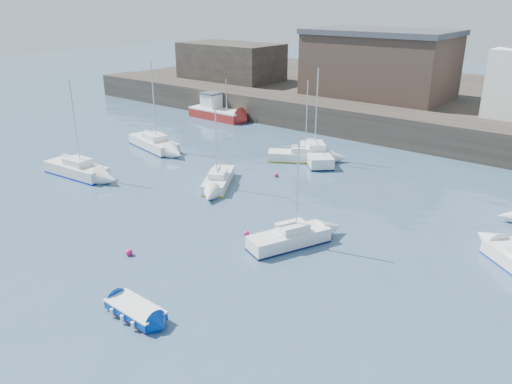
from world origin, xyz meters
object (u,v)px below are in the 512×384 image
Objects in this scene: sailboat_f at (316,154)px; buoy_near at (129,255)px; blue_dinghy at (135,310)px; sailboat_c at (289,238)px; sailboat_a at (77,169)px; sailboat_e at (154,143)px; sailboat_h at (299,156)px; buoy_far at (276,177)px; buoy_mid at (247,236)px; fishing_boat at (217,111)px; sailboat_b at (219,180)px.

sailboat_f is 21.91m from buoy_near.
sailboat_c is (1.60, 10.20, 0.18)m from blue_dinghy.
buoy_near is at bearing -23.08° from sailboat_a.
sailboat_f is at bearing 103.21° from blue_dinghy.
blue_dinghy is 0.37× the size of sailboat_e.
sailboat_h reaches higher than buoy_far.
sailboat_h is at bearing 111.56° from buoy_mid.
sailboat_c is 12.22m from buoy_far.
sailboat_c is 19.30× the size of buoy_far.
sailboat_a is at bearing -129.65° from sailboat_h.
fishing_boat is 0.94× the size of sailboat_a.
fishing_boat reaches higher than buoy_far.
sailboat_h is (1.55, 9.15, 0.02)m from sailboat_b.
sailboat_c is at bearing 1.41° from sailboat_a.
sailboat_b is 9.28m from sailboat_h.
sailboat_h reaches higher than buoy_near.
sailboat_e is (-21.94, 8.70, 0.04)m from sailboat_c.
blue_dinghy is 0.42× the size of fishing_boat.
sailboat_e reaches higher than sailboat_c.
buoy_far is at bearing 107.40° from blue_dinghy.
blue_dinghy is 17.54m from sailboat_b.
sailboat_b is at bearing 27.68° from sailboat_a.
buoy_far is (-6.15, 19.63, -0.33)m from blue_dinghy.
sailboat_a is at bearing 156.92° from buoy_near.
sailboat_a reaches higher than blue_dinghy.
fishing_boat is at bearing 132.59° from sailboat_b.
sailboat_f is (13.31, 15.77, 0.02)m from sailboat_a.
fishing_boat is 22.22m from buoy_far.
sailboat_c reaches higher than blue_dinghy.
sailboat_f reaches higher than sailboat_c.
buoy_mid is (3.71, 6.10, 0.00)m from buoy_near.
sailboat_f reaches higher than sailboat_h.
sailboat_a is 15.60m from buoy_near.
sailboat_f reaches higher than buoy_far.
buoy_near is at bearing -56.06° from fishing_boat.
sailboat_e reaches higher than sailboat_b.
fishing_boat is 1.08× the size of sailboat_b.
sailboat_a is 16.49m from buoy_far.
sailboat_h reaches higher than sailboat_c.
fishing_boat is at bearing 139.46° from sailboat_c.
sailboat_a is 0.94× the size of sailboat_e.
sailboat_h reaches higher than sailboat_b.
sailboat_e is at bearing 154.21° from buoy_mid.
sailboat_h reaches higher than buoy_mid.
sailboat_a is 18.06m from buoy_mid.
sailboat_h is 20.88× the size of buoy_far.
buoy_mid is at bearing 58.73° from buoy_near.
buoy_mid is at bearing -169.54° from sailboat_c.
sailboat_b is (10.67, 5.60, -0.11)m from sailboat_a.
sailboat_e is 24.80× the size of buoy_mid.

